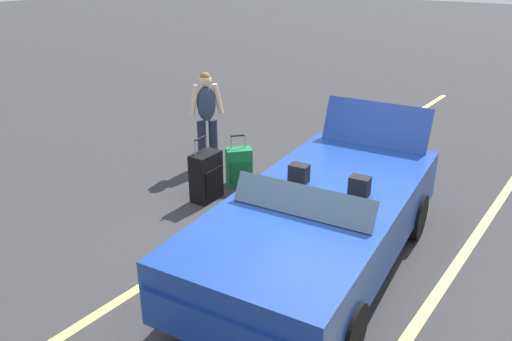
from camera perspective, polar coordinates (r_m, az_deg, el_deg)
name	(u,v)px	position (r m, az deg, el deg)	size (l,w,h in m)	color
ground_plane	(317,266)	(6.20, 6.85, -10.60)	(80.00, 80.00, 0.00)	#333335
lot_line_near	(228,232)	(6.86, -3.15, -6.89)	(18.00, 0.12, 0.01)	#EAE066
lot_line_mid	(427,309)	(5.80, 18.64, -14.47)	(18.00, 0.12, 0.01)	#EAE066
convertible_car	(312,230)	(5.73, 6.34, -6.63)	(4.33, 2.26, 1.53)	navy
suitcase_large_black	(206,176)	(7.63, -5.59, -0.66)	(0.49, 0.32, 0.97)	black
suitcase_medium_bright	(239,167)	(8.08, -1.91, 0.37)	(0.46, 0.44, 0.83)	#19723F
traveler_person	(207,114)	(8.71, -5.55, 6.28)	(0.54, 0.42, 1.65)	#1E2338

